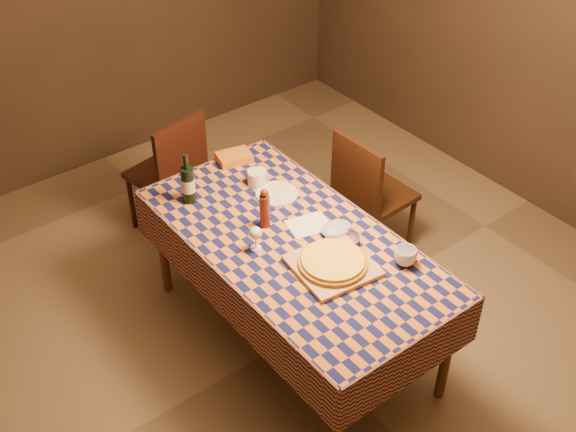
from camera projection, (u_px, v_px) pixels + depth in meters
The scene contains 16 objects.
room at pixel (294, 148), 3.52m from camera, with size 5.00×5.10×2.70m.
dining_table at pixel (294, 250), 3.92m from camera, with size 0.94×1.84×0.77m.
cutting_board at pixel (333, 266), 3.69m from camera, with size 0.39×0.39×0.02m, color tan.
pizza at pixel (333, 262), 3.67m from camera, with size 0.36×0.36×0.04m.
pepper_mill at pixel (265, 209), 3.90m from camera, with size 0.07×0.07×0.24m.
bowl at pixel (346, 240), 3.83m from camera, with size 0.15×0.15×0.05m, color #634853.
wine_glass at pixel (256, 234), 3.76m from camera, with size 0.07×0.07×0.14m.
wine_bottle at pixel (188, 184), 4.08m from camera, with size 0.09×0.09×0.31m.
deli_tub at pixel (257, 178), 4.25m from camera, with size 0.11×0.11×0.09m, color silver.
takeout_container at pixel (234, 157), 4.46m from camera, with size 0.21×0.14×0.05m, color #C26A19.
white_plate at pixel (277, 194), 4.19m from camera, with size 0.25×0.25×0.01m, color silver.
tumbler at pixel (405, 256), 3.70m from camera, with size 0.12×0.12×0.09m, color silver.
flour_patch at pixel (309, 225), 3.97m from camera, with size 0.23×0.17×0.00m, color silver.
flour_bag at pixel (336, 229), 3.91m from camera, with size 0.18×0.14×0.05m, color #96A3C0.
chair_far at pixel (172, 170), 4.84m from camera, with size 0.49×0.50×0.93m.
chair_right at pixel (368, 191), 4.65m from camera, with size 0.44×0.44×0.93m.
Camera 1 is at (-1.85, -2.34, 3.25)m, focal length 45.00 mm.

